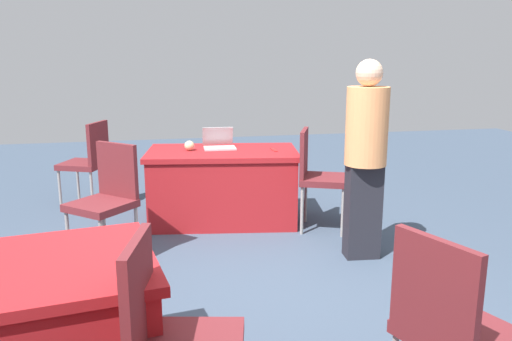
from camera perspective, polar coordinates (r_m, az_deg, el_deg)
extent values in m
plane|color=#3D4C60|center=(3.68, 0.32, -14.23)|extent=(14.40, 14.40, 0.00)
cube|color=#AD1E23|center=(5.14, -3.77, 1.98)|extent=(1.60, 1.06, 0.05)
cube|color=#AD1E23|center=(5.23, -3.71, -1.98)|extent=(1.54, 1.02, 0.68)
cube|color=maroon|center=(2.17, -12.99, -13.12)|extent=(0.13, 0.42, 0.45)
cylinder|color=#9E9993|center=(5.21, 9.72, -3.43)|extent=(0.03, 0.03, 0.47)
cylinder|color=#9E9993|center=(4.84, 9.62, -4.66)|extent=(0.03, 0.03, 0.47)
cylinder|color=#9E9993|center=(5.23, 5.55, -3.24)|extent=(0.03, 0.03, 0.47)
cylinder|color=#9E9993|center=(4.86, 5.13, -4.46)|extent=(0.03, 0.03, 0.47)
cube|color=maroon|center=(4.96, 7.59, -1.01)|extent=(0.58, 0.58, 0.06)
cube|color=maroon|center=(4.92, 5.35, 1.97)|extent=(0.20, 0.40, 0.45)
cylinder|color=#9E9993|center=(4.14, -16.76, -8.20)|extent=(0.03, 0.03, 0.46)
cylinder|color=#9E9993|center=(4.41, -20.16, -7.13)|extent=(0.03, 0.03, 0.46)
cylinder|color=#9E9993|center=(4.39, -13.12, -6.78)|extent=(0.03, 0.03, 0.46)
cylinder|color=#9E9993|center=(4.64, -16.55, -5.87)|extent=(0.03, 0.03, 0.46)
cube|color=maroon|center=(4.31, -16.86, -3.74)|extent=(0.62, 0.62, 0.06)
cube|color=maroon|center=(4.38, -15.17, 0.07)|extent=(0.34, 0.31, 0.45)
cylinder|color=#9E9993|center=(6.00, -20.98, -2.05)|extent=(0.03, 0.03, 0.45)
cylinder|color=#9E9993|center=(6.32, -19.19, -1.20)|extent=(0.03, 0.03, 0.45)
cylinder|color=#9E9993|center=(5.82, -17.79, -2.27)|extent=(0.03, 0.03, 0.45)
cylinder|color=#9E9993|center=(6.14, -16.11, -1.38)|extent=(0.03, 0.03, 0.45)
cube|color=maroon|center=(6.01, -18.69, 0.62)|extent=(0.58, 0.58, 0.06)
cube|color=maroon|center=(5.87, -17.16, 2.98)|extent=(0.20, 0.40, 0.45)
cube|color=maroon|center=(2.51, 21.77, -16.55)|extent=(0.56, 0.56, 0.06)
cube|color=maroon|center=(2.26, 19.18, -12.56)|extent=(0.18, 0.41, 0.45)
cube|color=#26262D|center=(4.36, 11.79, -4.46)|extent=(0.30, 0.21, 0.79)
cylinder|color=#F49E60|center=(4.21, 12.22, 4.83)|extent=(0.37, 0.37, 0.63)
sphere|color=beige|center=(4.18, 12.50, 10.56)|extent=(0.22, 0.22, 0.22)
cube|color=silver|center=(5.22, -4.10, 2.51)|extent=(0.33, 0.23, 0.02)
cube|color=#B7B7BC|center=(5.35, -4.26, 3.86)|extent=(0.32, 0.09, 0.19)
sphere|color=beige|center=(5.15, -7.42, 2.76)|extent=(0.10, 0.10, 0.10)
cube|color=red|center=(5.14, 1.99, 2.32)|extent=(0.04, 0.18, 0.01)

